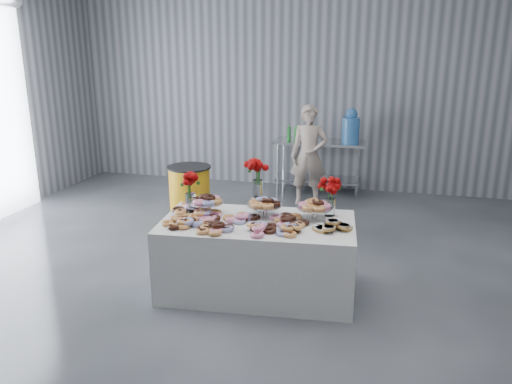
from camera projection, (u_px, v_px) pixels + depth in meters
ground at (223, 307)px, 4.79m from camera, size 9.00×9.00×0.00m
room_walls at (189, 18)px, 4.18m from camera, size 8.04×9.04×4.02m
display_table at (257, 256)px, 5.02m from camera, size 1.99×1.18×0.75m
prep_table at (319, 157)px, 8.34m from camera, size 1.50×0.60×0.90m
donut_mounds at (256, 219)px, 4.86m from camera, size 1.87×0.97×0.09m
cake_stand_left at (207, 201)px, 5.10m from camera, size 0.36×0.36×0.17m
cake_stand_mid at (265, 204)px, 5.01m from camera, size 0.36×0.36×0.17m
cake_stand_right at (315, 206)px, 4.94m from camera, size 0.36×0.36×0.17m
danish_pile at (334, 225)px, 4.65m from camera, size 0.48×0.48×0.11m
bouquet_left at (190, 183)px, 5.18m from camera, size 0.26×0.26×0.42m
bouquet_right at (331, 187)px, 5.01m from camera, size 0.26×0.26×0.42m
bouquet_center at (258, 175)px, 5.15m from camera, size 0.26×0.26×0.57m
water_jug at (351, 127)px, 8.07m from camera, size 0.28×0.28×0.55m
drink_bottles at (299, 133)px, 8.21m from camera, size 0.54×0.08×0.27m
person at (309, 155)px, 7.71m from camera, size 0.60×0.42×1.56m
trash_barrel at (190, 193)px, 7.08m from camera, size 0.62×0.62×0.79m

